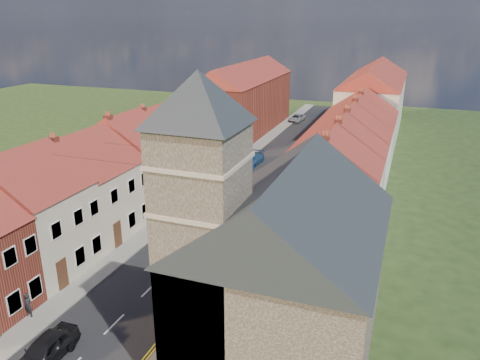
% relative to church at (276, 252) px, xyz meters
% --- Properties ---
extents(ground, '(160.00, 160.00, 0.00)m').
position_rel_church_xyz_m(ground, '(-9.36, -3.32, -5.88)').
color(ground, '#3E5524').
rests_on(ground, ground).
extents(road, '(7.00, 90.00, 0.02)m').
position_rel_church_xyz_m(road, '(-9.36, 26.68, -5.87)').
color(road, black).
rests_on(road, ground).
extents(pavement_left, '(1.80, 90.00, 0.12)m').
position_rel_church_xyz_m(pavement_left, '(-13.76, 26.68, -5.82)').
color(pavement_left, slate).
rests_on(pavement_left, ground).
extents(pavement_right, '(1.80, 90.00, 0.12)m').
position_rel_church_xyz_m(pavement_right, '(-4.96, 26.68, -5.82)').
color(pavement_right, slate).
rests_on(pavement_right, ground).
extents(church, '(11.25, 14.25, 15.20)m').
position_rel_church_xyz_m(church, '(0.00, 0.00, 0.00)').
color(church, '#3E342B').
rests_on(church, ground).
extents(cottage_r_tudor, '(8.30, 5.20, 9.00)m').
position_rel_church_xyz_m(cottage_r_tudor, '(-0.09, 9.37, -1.41)').
color(cottage_r_tudor, '#B8AC9B').
rests_on(cottage_r_tudor, ground).
extents(cottage_r_white_near, '(8.30, 6.00, 9.00)m').
position_rel_church_xyz_m(cottage_r_white_near, '(-0.06, 14.77, -1.40)').
color(cottage_r_white_near, white).
rests_on(cottage_r_white_near, ground).
extents(cottage_r_cream_mid, '(8.30, 5.20, 9.00)m').
position_rel_church_xyz_m(cottage_r_cream_mid, '(-0.06, 20.17, -1.40)').
color(cottage_r_cream_mid, '#B8AC9B').
rests_on(cottage_r_cream_mid, ground).
extents(cottage_r_pink, '(8.30, 6.00, 9.00)m').
position_rel_church_xyz_m(cottage_r_pink, '(-0.06, 25.57, -1.40)').
color(cottage_r_pink, white).
rests_on(cottage_r_pink, ground).
extents(cottage_r_white_far, '(8.30, 5.20, 9.00)m').
position_rel_church_xyz_m(cottage_r_white_far, '(-0.06, 30.97, -1.40)').
color(cottage_r_white_far, white).
rests_on(cottage_r_white_far, ground).
extents(cottage_r_cream_far, '(8.30, 6.00, 9.00)m').
position_rel_church_xyz_m(cottage_r_cream_far, '(-0.06, 36.37, -1.40)').
color(cottage_r_cream_far, '#B8AC9B').
rests_on(cottage_r_cream_far, ground).
extents(cottage_l_cream, '(8.30, 6.30, 9.10)m').
position_rel_church_xyz_m(cottage_l_cream, '(-18.66, 2.22, -1.35)').
color(cottage_l_cream, '#B8AC9B').
rests_on(cottage_l_cream, ground).
extents(cottage_l_white, '(8.30, 6.90, 8.80)m').
position_rel_church_xyz_m(cottage_l_white, '(-18.66, 8.62, -1.51)').
color(cottage_l_white, '#B8AC9B').
rests_on(cottage_l_white, ground).
extents(cottage_l_brick_mid, '(8.30, 5.70, 9.10)m').
position_rel_church_xyz_m(cottage_l_brick_mid, '(-18.66, 14.72, -1.35)').
color(cottage_l_brick_mid, white).
rests_on(cottage_l_brick_mid, ground).
extents(cottage_l_pink, '(8.30, 6.30, 8.80)m').
position_rel_church_xyz_m(cottage_l_pink, '(-18.66, 20.52, -1.51)').
color(cottage_l_pink, white).
rests_on(cottage_l_pink, ground).
extents(block_right_far, '(8.30, 24.20, 10.50)m').
position_rel_church_xyz_m(block_right_far, '(-0.06, 51.68, -0.58)').
color(block_right_far, '#B8AC9B').
rests_on(block_right_far, ground).
extents(block_left_far, '(8.30, 24.20, 10.50)m').
position_rel_church_xyz_m(block_left_far, '(-18.66, 46.68, -0.58)').
color(block_left_far, maroon).
rests_on(block_left_far, ground).
extents(lamppost, '(0.88, 0.15, 6.00)m').
position_rel_church_xyz_m(lamppost, '(-13.17, 16.68, -2.34)').
color(lamppost, black).
rests_on(lamppost, pavement_left).
extents(car_near, '(1.77, 4.17, 1.41)m').
position_rel_church_xyz_m(car_near, '(-10.86, -5.19, -5.17)').
color(car_near, black).
rests_on(car_near, ground).
extents(car_mid, '(2.00, 4.32, 1.37)m').
position_rel_church_xyz_m(car_mid, '(-11.67, 19.76, -5.19)').
color(car_mid, '#9EA1A5').
rests_on(car_mid, ground).
extents(car_far, '(2.07, 4.65, 1.32)m').
position_rel_church_xyz_m(car_far, '(-11.80, 30.68, -5.21)').
color(car_far, navy).
rests_on(car_far, ground).
extents(car_distant, '(2.47, 4.49, 1.19)m').
position_rel_church_xyz_m(car_distant, '(-12.56, 56.09, -5.28)').
color(car_distant, '#AEB2B6').
rests_on(car_distant, ground).
extents(pedestrian_left, '(0.61, 0.45, 1.54)m').
position_rel_church_xyz_m(pedestrian_left, '(-14.46, -2.54, -4.99)').
color(pedestrian_left, black).
rests_on(pedestrian_left, pavement_left).
extents(pedestrian_right, '(0.80, 0.63, 1.60)m').
position_rel_church_xyz_m(pedestrian_right, '(-4.26, 13.49, -4.96)').
color(pedestrian_right, black).
rests_on(pedestrian_right, pavement_right).
extents(car_distant_b, '(2.11, 4.14, 1.12)m').
position_rel_church_xyz_m(car_distant_b, '(-6.43, 46.68, -5.32)').
color(car_distant_b, '#9DA0A4').
rests_on(car_distant_b, ground).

